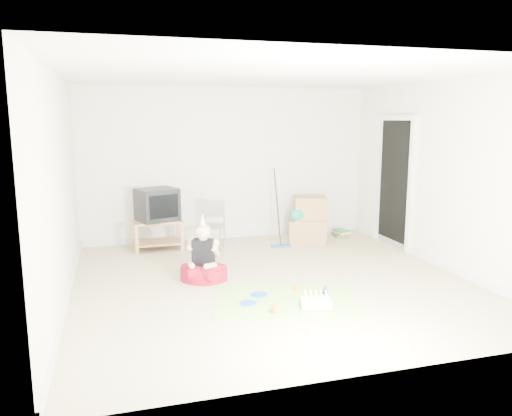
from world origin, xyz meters
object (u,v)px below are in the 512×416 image
object	(u,v)px
folding_chair	(212,226)
birthday_cake	(316,304)
seated_woman	(204,265)
crt_tv	(157,204)
tv_stand	(158,232)
cardboard_boxes	(308,221)

from	to	relation	value
folding_chair	birthday_cake	xyz separation A→B (m)	(0.63, -2.79, -0.34)
seated_woman	birthday_cake	xyz separation A→B (m)	(1.03, -1.31, -0.15)
crt_tv	seated_woman	world-z (taller)	crt_tv
folding_chair	birthday_cake	world-z (taller)	folding_chair
tv_stand	crt_tv	bearing A→B (deg)	0.00
cardboard_boxes	folding_chair	bearing A→B (deg)	-179.45
crt_tv	folding_chair	bearing A→B (deg)	-36.64
cardboard_boxes	birthday_cake	xyz separation A→B (m)	(-1.02, -2.80, -0.33)
crt_tv	seated_woman	bearing A→B (deg)	-96.55
cardboard_boxes	seated_woman	distance (m)	2.54
tv_stand	birthday_cake	bearing A→B (deg)	-64.19
folding_chair	crt_tv	bearing A→B (deg)	164.06
cardboard_boxes	tv_stand	bearing A→B (deg)	174.84
tv_stand	crt_tv	size ratio (longest dim) A/B	1.31
crt_tv	cardboard_boxes	bearing A→B (deg)	-25.86
seated_woman	tv_stand	bearing A→B (deg)	104.15
tv_stand	crt_tv	xyz separation A→B (m)	(0.00, 0.00, 0.45)
crt_tv	cardboard_boxes	distance (m)	2.52
tv_stand	crt_tv	world-z (taller)	crt_tv
cardboard_boxes	seated_woman	size ratio (longest dim) A/B	0.88
tv_stand	birthday_cake	world-z (taller)	tv_stand
folding_chair	seated_woman	bearing A→B (deg)	-105.36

